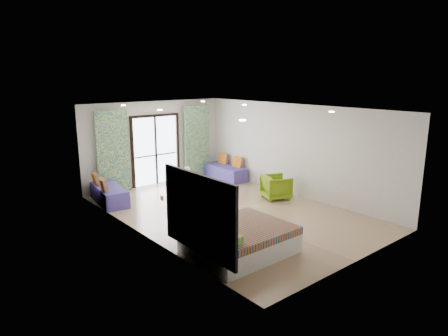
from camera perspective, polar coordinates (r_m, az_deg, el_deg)
floor at (r=10.54m, az=0.80°, el=-6.26°), size 5.00×7.50×0.01m
ceiling at (r=9.98m, az=0.85°, el=8.53°), size 5.00×7.50×0.01m
wall_back at (r=13.21m, az=-9.82°, el=3.55°), size 5.00×0.01×2.70m
wall_front at (r=7.81m, az=19.03°, el=-3.57°), size 5.00×0.01×2.70m
wall_left at (r=8.80m, az=-11.65°, el=-1.27°), size 0.01×7.50×2.70m
wall_right at (r=11.92m, az=10.01°, el=2.53°), size 0.01×7.50×2.70m
balcony_door at (r=13.20m, az=-9.74°, el=3.14°), size 1.76×0.08×2.28m
balcony_rail at (r=13.26m, az=-9.71°, el=1.84°), size 1.52×0.03×0.04m
curtain_left at (r=12.38m, az=-15.60°, el=2.16°), size 1.00×0.10×2.50m
curtain_right at (r=13.90m, az=-3.88°, el=3.77°), size 1.00×0.10×2.50m
downlight_a at (r=7.57m, az=2.64°, el=6.85°), size 0.12×0.12×0.02m
downlight_b at (r=9.67m, az=15.13°, el=7.76°), size 0.12×0.12×0.02m
downlight_c at (r=9.98m, az=-9.14°, el=8.20°), size 0.12×0.12×0.02m
downlight_d at (r=11.66m, az=2.91°, el=9.02°), size 0.12×0.12×0.02m
downlight_e at (r=11.75m, az=-14.19°, el=8.68°), size 0.12×0.12×0.02m
downlight_f at (r=13.20m, az=-3.04°, el=9.49°), size 0.12×0.12×0.02m
headboard at (r=7.27m, az=-3.67°, el=-6.57°), size 0.06×2.10×1.50m
switch_plate at (r=8.26m, az=-8.85°, el=-4.27°), size 0.02×0.10×0.10m
bed at (r=8.12m, az=2.12°, el=-10.18°), size 1.97×1.61×0.68m
daybed_left at (r=11.65m, az=-16.16°, el=-3.57°), size 0.86×1.74×0.82m
daybed_right at (r=13.75m, az=0.25°, el=-0.53°), size 0.65×1.67×0.82m
coffee_table at (r=12.47m, az=-5.21°, el=-1.37°), size 0.87×0.87×0.77m
vase at (r=12.48m, az=-4.96°, el=-0.65°), size 0.25×0.25×0.21m
armchair at (r=11.64m, az=7.47°, el=-2.55°), size 0.91×0.94×0.75m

